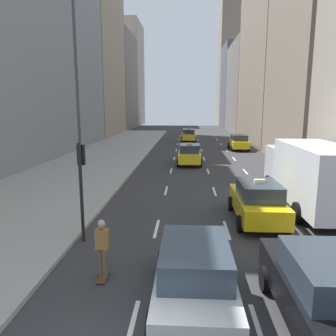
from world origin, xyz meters
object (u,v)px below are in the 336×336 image
object	(u,v)px
skateboarder	(102,246)
sedan_silver_behind	(324,291)
taxi_lead	(239,142)
taxi_third	(257,201)
sedan_black_near	(194,273)
taxi_fourth	(189,154)
traffic_light_pole	(81,176)
taxi_second	(189,135)
box_truck	(309,173)

from	to	relation	value
skateboarder	sedan_silver_behind	bearing A→B (deg)	-18.89
taxi_lead	taxi_third	world-z (taller)	same
taxi_third	sedan_silver_behind	bearing A→B (deg)	-90.00
taxi_third	sedan_black_near	size ratio (longest dim) A/B	0.95
skateboarder	taxi_fourth	bearing A→B (deg)	82.24
sedan_black_near	traffic_light_pole	distance (m)	5.70
taxi_third	traffic_light_pole	distance (m)	7.33
taxi_second	box_truck	bearing A→B (deg)	-79.49
taxi_fourth	sedan_black_near	xyz separation A→B (m)	(-0.00, -19.96, -0.01)
sedan_black_near	skateboarder	xyz separation A→B (m)	(-2.56, 1.16, 0.09)
taxi_second	sedan_silver_behind	distance (m)	39.19
taxi_third	sedan_silver_behind	xyz separation A→B (m)	(0.00, -6.90, 0.02)
taxi_lead	taxi_second	world-z (taller)	same
taxi_fourth	sedan_silver_behind	size ratio (longest dim) A/B	0.99
sedan_silver_behind	taxi_fourth	bearing A→B (deg)	97.73
taxi_second	box_truck	distance (m)	30.71
taxi_second	taxi_fourth	xyz separation A→B (m)	(0.00, -18.45, 0.00)
taxi_second	taxi_third	bearing A→B (deg)	-85.03
taxi_third	skateboarder	size ratio (longest dim) A/B	2.52
box_truck	taxi_second	bearing A→B (deg)	100.51
box_truck	sedan_silver_behind	bearing A→B (deg)	-107.46
taxi_lead	box_truck	world-z (taller)	box_truck
taxi_third	skateboarder	world-z (taller)	taxi_third
taxi_fourth	sedan_black_near	world-z (taller)	taxi_fourth
taxi_second	traffic_light_pole	size ratio (longest dim) A/B	1.22
box_truck	taxi_fourth	bearing A→B (deg)	115.51
taxi_lead	taxi_fourth	bearing A→B (deg)	-119.85
sedan_black_near	sedan_silver_behind	world-z (taller)	sedan_silver_behind
sedan_silver_behind	box_truck	bearing A→B (deg)	72.54
taxi_lead	box_truck	xyz separation A→B (m)	(0.00, -21.49, 0.83)
sedan_black_near	box_truck	distance (m)	9.99
sedan_black_near	box_truck	size ratio (longest dim) A/B	0.55
taxi_lead	skateboarder	xyz separation A→B (m)	(-8.16, -28.56, 0.08)
sedan_silver_behind	traffic_light_pole	size ratio (longest dim) A/B	1.24
taxi_lead	skateboarder	bearing A→B (deg)	-105.95
taxi_fourth	taxi_second	bearing A→B (deg)	90.00
taxi_second	skateboarder	world-z (taller)	taxi_second
traffic_light_pole	taxi_third	bearing A→B (deg)	19.71
taxi_second	sedan_silver_behind	bearing A→B (deg)	-85.90
taxi_third	traffic_light_pole	bearing A→B (deg)	-160.29
sedan_black_near	sedan_silver_behind	distance (m)	2.88
taxi_second	taxi_lead	bearing A→B (deg)	-57.20
taxi_third	traffic_light_pole	world-z (taller)	traffic_light_pole
taxi_third	sedan_black_near	xyz separation A→B (m)	(-2.80, -6.23, -0.01)
taxi_third	taxi_fourth	xyz separation A→B (m)	(-2.80, 13.74, 0.00)
skateboarder	taxi_lead	bearing A→B (deg)	74.05
taxi_lead	traffic_light_pole	world-z (taller)	traffic_light_pole
sedan_black_near	traffic_light_pole	size ratio (longest dim) A/B	1.29
taxi_fourth	traffic_light_pole	bearing A→B (deg)	-103.74
box_truck	taxi_lead	bearing A→B (deg)	90.00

